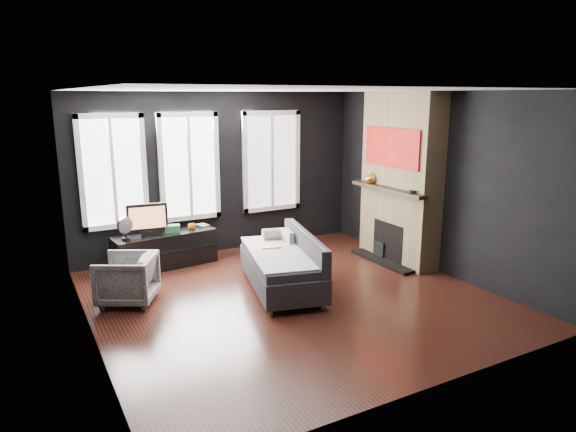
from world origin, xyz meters
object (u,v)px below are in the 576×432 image
sofa (281,262)px  armchair (127,277)px  monitor (147,217)px  mug (192,226)px  mantel_vase (370,177)px  book (198,220)px  media_console (165,250)px

sofa → armchair: sofa is taller
monitor → armchair: bearing=-109.4°
monitor → mug: bearing=6.3°
sofa → monitor: bearing=142.1°
monitor → mantel_vase: 3.61m
sofa → mug: size_ratio=15.37×
armchair → book: (1.44, 1.35, 0.30)m
sofa → book: sofa is taller
mug → mantel_vase: size_ratio=0.62×
mug → mantel_vase: bearing=-21.2°
mantel_vase → mug: bearing=158.8°
armchair → book: bearing=161.9°
monitor → mantel_vase: (3.41, -1.06, 0.50)m
armchair → mantel_vase: size_ratio=3.63×
armchair → book: book is taller
book → monitor: bearing=-170.4°
monitor → book: size_ratio=3.01×
mantel_vase → media_console: bearing=161.7°
monitor → mug: (0.69, -0.00, -0.22)m
sofa → media_console: (-1.14, 1.75, -0.12)m
monitor → book: 0.89m
sofa → armchair: 2.04m
mug → armchair: bearing=-136.8°
mug → book: 0.23m
armchair → mug: 1.78m
book → armchair: bearing=-136.9°
sofa → mantel_vase: 2.34m
armchair → mug: size_ratio=5.87×
mug → book: (0.16, 0.15, 0.04)m
book → mantel_vase: 2.90m
sofa → mug: (-0.69, 1.75, 0.21)m
media_console → mantel_vase: mantel_vase is taller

